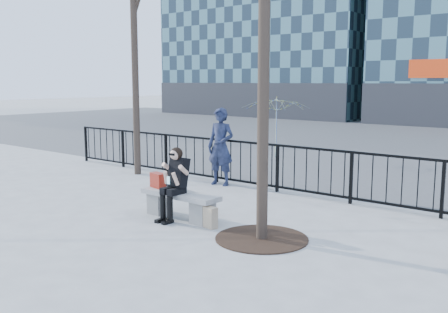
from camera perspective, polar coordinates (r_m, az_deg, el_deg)
The scene contains 10 objects.
ground at distance 9.39m, azimuth -5.00°, elevation -7.00°, with size 120.00×120.00×0.00m, color gray.
street_surface at distance 22.56m, azimuth 22.34°, elevation 1.55°, with size 60.00×23.00×0.01m, color #474747.
railing at distance 11.57m, azimuth 5.28°, elevation -1.22°, with size 14.00×0.06×1.10m.
tree_grate at distance 8.16m, azimuth 4.32°, elevation -9.32°, with size 1.50×1.50×0.02m, color black.
bench_main at distance 9.31m, azimuth -5.03°, elevation -5.21°, with size 1.65×0.46×0.49m.
seated_woman at distance 9.12m, azimuth -5.75°, elevation -3.14°, with size 0.50×0.64×1.34m.
handbag at distance 9.67m, azimuth -7.55°, elevation -2.72°, with size 0.35×0.16×0.29m, color maroon.
shopping_bag at distance 8.75m, azimuth -1.85°, elevation -6.88°, with size 0.39×0.14×0.37m, color beige.
standing_man at distance 12.12m, azimuth -0.39°, elevation 1.13°, with size 0.69×0.45×1.89m, color black.
vendor_umbrella at distance 16.65m, azimuth 5.84°, elevation 3.37°, with size 2.21×2.26×2.03m, color yellow.
Camera 1 is at (6.27, -6.52, 2.52)m, focal length 40.00 mm.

